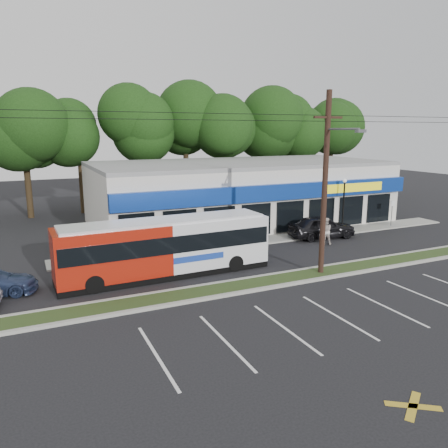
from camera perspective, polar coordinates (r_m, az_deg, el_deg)
ground at (r=22.95m, az=7.98°, el=-8.21°), size 120.00×120.00×0.00m
grass_strip at (r=23.72m, az=6.67°, el=-7.33°), size 40.00×1.60×0.12m
curb_south at (r=23.04m, az=7.78°, el=-7.93°), size 40.00×0.25×0.14m
curb_north at (r=24.40m, az=5.62°, el=-6.72°), size 40.00×0.25×0.14m
sidewalk at (r=32.77m, az=6.83°, el=-1.88°), size 32.00×2.20×0.10m
strip_mall at (r=38.45m, az=2.15°, el=4.22°), size 25.00×12.55×5.30m
utility_pole at (r=24.07m, az=12.87°, el=5.83°), size 50.00×2.77×10.00m
lamp_post at (r=35.59m, az=15.37°, el=3.19°), size 0.30×0.30×4.25m
sign_post at (r=39.00m, az=21.13°, el=1.89°), size 0.45×0.10×2.23m
tree_line at (r=46.76m, az=-5.25°, el=12.66°), size 46.76×6.76×11.83m
metrobus at (r=24.34m, az=-7.60°, el=-2.85°), size 11.88×2.80×3.18m
car_dark at (r=33.49m, az=12.63°, el=-0.36°), size 5.24×2.54×1.72m
pedestrian_a at (r=31.39m, az=4.99°, el=-0.82°), size 0.76×0.59×1.85m
pedestrian_b at (r=31.66m, az=13.10°, el=-0.91°), size 1.16×1.07×1.93m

